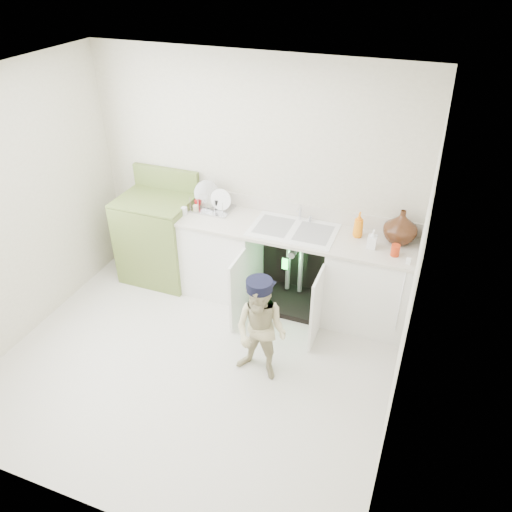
% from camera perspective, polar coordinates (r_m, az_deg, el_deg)
% --- Properties ---
extents(ground, '(3.50, 3.50, 0.00)m').
position_cam_1_polar(ground, '(4.79, -6.96, -12.07)').
color(ground, '#B8AFA1').
rests_on(ground, ground).
extents(room_shell, '(6.00, 5.50, 1.26)m').
position_cam_1_polar(room_shell, '(4.01, -8.13, 0.73)').
color(room_shell, beige).
rests_on(room_shell, ground).
extents(counter_run, '(2.44, 1.02, 1.23)m').
position_cam_1_polar(counter_run, '(5.19, 4.47, -1.10)').
color(counter_run, white).
rests_on(counter_run, ground).
extents(avocado_stove, '(0.79, 0.65, 1.23)m').
position_cam_1_polar(avocado_stove, '(5.71, -11.04, 2.15)').
color(avocado_stove, olive).
rests_on(avocado_stove, ground).
extents(repair_worker, '(0.53, 0.98, 1.01)m').
position_cam_1_polar(repair_worker, '(4.32, 0.56, -8.49)').
color(repair_worker, beige).
rests_on(repair_worker, ground).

